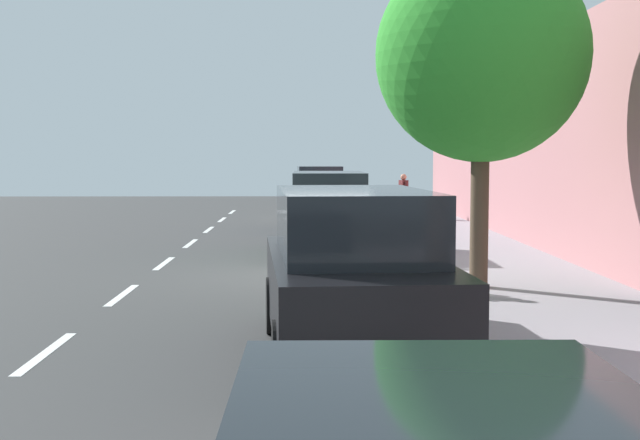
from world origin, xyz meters
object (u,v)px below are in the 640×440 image
Objects in this scene: parked_suv_black_second at (353,272)px; bicycle_at_curb at (375,269)px; parked_suv_green_mid at (329,212)px; parked_sedan_dark_blue_far at (327,207)px; cyclist_with_backpack at (390,237)px; parked_pickup_white_farthest at (321,194)px; street_tree_mid_block at (482,56)px; pedestrian_on_phone at (403,193)px; fire_hydrant at (409,244)px.

parked_suv_black_second is 3.73× the size of bicycle_at_curb.
parked_suv_green_mid is 1.06× the size of parked_sedan_dark_blue_far.
cyclist_with_backpack is (0.88, 4.45, -0.02)m from parked_suv_black_second.
parked_pickup_white_farthest is 18.01m from bicycle_at_curb.
parked_sedan_dark_blue_far is at bearing 88.94° from parked_suv_green_mid.
parked_suv_black_second is 5.89m from street_tree_mid_block.
parked_suv_green_mid is 6.48m from parked_sedan_dark_blue_far.
parked_suv_black_second is 3.06× the size of pedestrian_on_phone.
parked_suv_black_second is 1.03× the size of parked_suv_green_mid.
parked_sedan_dark_blue_far is at bearing -127.99° from pedestrian_on_phone.
parked_suv_black_second is at bearing -90.05° from parked_pickup_white_farthest.
parked_pickup_white_farthest reaches higher than cyclist_with_backpack.
pedestrian_on_phone reaches higher than bicycle_at_curb.
street_tree_mid_block reaches higher than parked_sedan_dark_blue_far.
parked_sedan_dark_blue_far is 12.30m from cyclist_with_backpack.
cyclist_with_backpack is at bearing -81.17° from parked_suv_green_mid.
cyclist_with_backpack is at bearing 179.66° from street_tree_mid_block.
fire_hydrant is (1.45, -9.38, -0.18)m from parked_sedan_dark_blue_far.
parked_suv_green_mid is 10.52m from pedestrian_on_phone.
cyclist_with_backpack is 1.97× the size of fire_hydrant.
fire_hydrant is (0.90, 2.43, 0.19)m from bicycle_at_curb.
pedestrian_on_phone is 1.87× the size of fire_hydrant.
cyclist_with_backpack is at bearing -64.19° from bicycle_at_curb.
parked_suv_black_second reaches higher than pedestrian_on_phone.
parked_sedan_dark_blue_far is 6.18m from parked_pickup_white_farthest.
street_tree_mid_block is 3.64× the size of pedestrian_on_phone.
street_tree_mid_block is at bearing -82.67° from parked_pickup_white_farthest.
street_tree_mid_block is (1.52, -0.01, 3.05)m from cyclist_with_backpack.
parked_pickup_white_farthest is 18.47m from cyclist_with_backpack.
parked_suv_green_mid is at bearing 112.60° from street_tree_mid_block.
parked_sedan_dark_blue_far is 9.49m from fire_hydrant.
parked_suv_black_second is at bearing -89.89° from parked_suv_green_mid.
fire_hydrant is (-0.84, 2.91, -3.49)m from street_tree_mid_block.
parked_suv_black_second is 0.89× the size of parked_pickup_white_farthest.
parked_pickup_white_farthest is 3.44× the size of pedestrian_on_phone.
parked_suv_green_mid reaches higher than fire_hydrant.
bicycle_at_curb is 0.81m from cyclist_with_backpack.
parked_pickup_white_farthest is at bearing 92.03° from bicycle_at_curb.
parked_suv_green_mid is at bearing 97.23° from bicycle_at_curb.
parked_pickup_white_farthest is 6.45× the size of fire_hydrant.
fire_hydrant is at bearing -96.05° from pedestrian_on_phone.
parked_pickup_white_farthest is at bearing 90.73° from parked_sedan_dark_blue_far.
cyclist_with_backpack is 3.41m from street_tree_mid_block.
parked_suv_black_second and parked_suv_green_mid have the same top height.
parked_pickup_white_farthest is 4.19× the size of bicycle_at_curb.
bicycle_at_curb is 0.23× the size of street_tree_mid_block.
street_tree_mid_block is at bearing 61.65° from parked_suv_black_second.
parked_sedan_dark_blue_far is at bearing 98.81° from fire_hydrant.
parked_suv_black_second is at bearing -118.35° from street_tree_mid_block.
pedestrian_on_phone reaches higher than cyclist_with_backpack.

